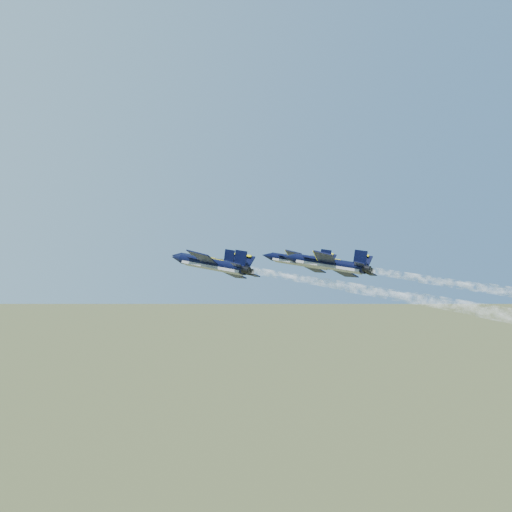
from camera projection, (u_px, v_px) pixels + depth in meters
jet_lead at (205, 261)px, 101.06m from camera, size 10.93×15.77×4.99m
jet_left at (211, 264)px, 84.97m from camera, size 10.93×15.77×4.99m
jet_right at (299, 261)px, 103.54m from camera, size 10.93×15.77×4.99m
jet_slot at (327, 264)px, 88.21m from camera, size 10.93×15.77×4.99m
smoke_trail_lead at (500, 267)px, 73.74m from camera, size 22.21×61.99×2.51m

